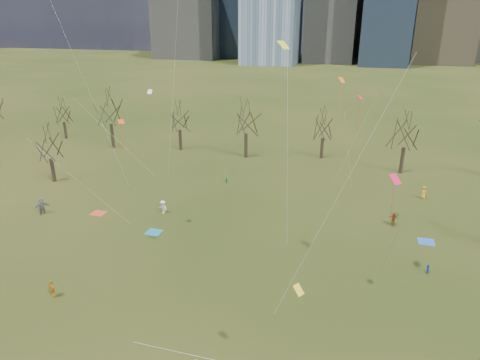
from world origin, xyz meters
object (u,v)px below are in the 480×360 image
(blanket_crimson, at_px, (98,213))
(person_4, at_px, (52,289))
(blanket_teal, at_px, (154,232))
(blanket_navy, at_px, (426,242))

(blanket_crimson, distance_m, person_4, 16.15)
(blanket_crimson, relative_size, person_4, 1.04)
(blanket_teal, xyz_separation_m, person_4, (-2.78, -12.58, 0.75))
(blanket_teal, height_order, blanket_navy, same)
(blanket_crimson, bearing_deg, blanket_navy, 5.15)
(blanket_navy, height_order, blanket_crimson, same)
(blanket_crimson, bearing_deg, blanket_teal, -16.64)
(blanket_navy, xyz_separation_m, blanket_crimson, (-36.33, -3.28, 0.00))
(blanket_teal, relative_size, blanket_crimson, 1.00)
(blanket_crimson, xyz_separation_m, person_4, (5.67, -15.11, 0.75))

